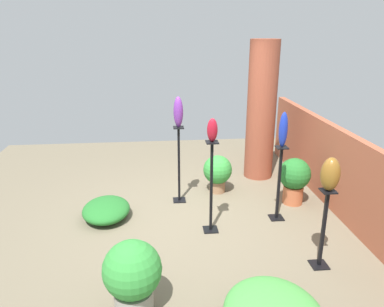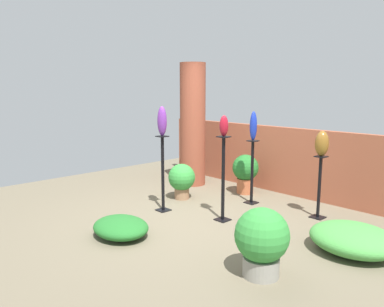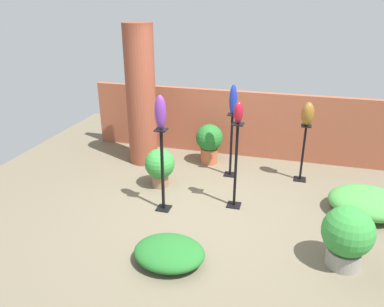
% 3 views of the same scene
% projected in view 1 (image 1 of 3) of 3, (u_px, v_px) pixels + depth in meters
% --- Properties ---
extents(ground_plane, '(8.00, 8.00, 0.00)m').
position_uv_depth(ground_plane, '(192.00, 217.00, 5.55)').
color(ground_plane, '#6B604C').
extents(brick_wall_back, '(5.60, 0.12, 1.26)m').
position_uv_depth(brick_wall_back, '(340.00, 172.00, 5.56)').
color(brick_wall_back, '#9E5138').
rests_on(brick_wall_back, ground).
extents(brick_pillar, '(0.52, 0.52, 2.49)m').
position_uv_depth(brick_pillar, '(261.00, 111.00, 6.73)').
color(brick_pillar, brown).
rests_on(brick_pillar, ground).
extents(pedestal_ruby, '(0.20, 0.20, 1.29)m').
position_uv_depth(pedestal_ruby, '(211.00, 191.00, 5.01)').
color(pedestal_ruby, black).
rests_on(pedestal_ruby, ground).
extents(pedestal_bronze, '(0.20, 0.20, 0.97)m').
position_uv_depth(pedestal_bronze, '(323.00, 233.00, 4.29)').
color(pedestal_bronze, black).
rests_on(pedestal_bronze, ground).
extents(pedestal_violet, '(0.20, 0.20, 1.23)m').
position_uv_depth(pedestal_violet, '(179.00, 168.00, 5.91)').
color(pedestal_violet, black).
rests_on(pedestal_violet, ground).
extents(pedestal_cobalt, '(0.20, 0.20, 1.11)m').
position_uv_depth(pedestal_cobalt, '(279.00, 187.00, 5.36)').
color(pedestal_cobalt, black).
rests_on(pedestal_cobalt, ground).
extents(art_vase_ruby, '(0.13, 0.14, 0.31)m').
position_uv_depth(art_vase_ruby, '(212.00, 130.00, 4.74)').
color(art_vase_ruby, maroon).
rests_on(art_vase_ruby, pedestal_ruby).
extents(art_vase_bronze, '(0.20, 0.21, 0.38)m').
position_uv_depth(art_vase_bronze, '(330.00, 174.00, 4.06)').
color(art_vase_bronze, brown).
rests_on(art_vase_bronze, pedestal_bronze).
extents(art_vase_violet, '(0.16, 0.15, 0.47)m').
position_uv_depth(art_vase_violet, '(178.00, 112.00, 5.62)').
color(art_vase_violet, '#6B2D8C').
rests_on(art_vase_violet, pedestal_violet).
extents(art_vase_cobalt, '(0.13, 0.12, 0.49)m').
position_uv_depth(art_vase_cobalt, '(283.00, 130.00, 5.09)').
color(art_vase_cobalt, '#192D9E').
rests_on(art_vase_cobalt, pedestal_cobalt).
extents(potted_plant_front_left, '(0.50, 0.50, 0.75)m').
position_uv_depth(potted_plant_front_left, '(294.00, 178.00, 5.88)').
color(potted_plant_front_left, '#B25B38').
rests_on(potted_plant_front_left, ground).
extents(potted_plant_near_pillar, '(0.49, 0.49, 0.64)m').
position_uv_depth(potted_plant_near_pillar, '(218.00, 171.00, 6.31)').
color(potted_plant_near_pillar, '#936B4C').
rests_on(potted_plant_near_pillar, ground).
extents(potted_plant_walkway_edge, '(0.58, 0.58, 0.75)m').
position_uv_depth(potted_plant_walkway_edge, '(132.00, 274.00, 3.62)').
color(potted_plant_walkway_edge, gray).
rests_on(potted_plant_walkway_edge, ground).
extents(foliage_bed_east, '(0.84, 0.69, 0.26)m').
position_uv_depth(foliage_bed_east, '(106.00, 210.00, 5.50)').
color(foliage_bed_east, '#236B28').
rests_on(foliage_bed_east, ground).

